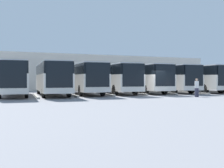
% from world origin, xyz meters
% --- Properties ---
extents(ground_plane, '(600.00, 600.00, 0.00)m').
position_xyz_m(ground_plane, '(0.00, 0.00, 0.00)').
color(ground_plane, gray).
extents(bus_0, '(3.56, 11.64, 3.27)m').
position_xyz_m(bus_0, '(-12.68, -5.70, 1.82)').
color(bus_0, silver).
rests_on(bus_0, ground_plane).
extents(curb_divider_0, '(0.83, 6.33, 0.15)m').
position_xyz_m(curb_divider_0, '(-10.87, -4.01, 0.07)').
color(curb_divider_0, '#9E9E99').
rests_on(curb_divider_0, ground_plane).
extents(bus_1, '(3.56, 11.64, 3.27)m').
position_xyz_m(bus_1, '(-9.05, -5.31, 1.82)').
color(bus_1, silver).
rests_on(bus_1, ground_plane).
extents(curb_divider_1, '(0.83, 6.33, 0.15)m').
position_xyz_m(curb_divider_1, '(-7.24, -3.62, 0.07)').
color(curb_divider_1, '#9E9E99').
rests_on(curb_divider_1, ground_plane).
extents(bus_2, '(3.56, 11.64, 3.27)m').
position_xyz_m(bus_2, '(-5.43, -6.18, 1.82)').
color(bus_2, silver).
rests_on(bus_2, ground_plane).
extents(curb_divider_2, '(0.83, 6.33, 0.15)m').
position_xyz_m(curb_divider_2, '(-3.62, -4.49, 0.07)').
color(curb_divider_2, '#9E9E99').
rests_on(curb_divider_2, ground_plane).
extents(bus_3, '(3.56, 11.64, 3.27)m').
position_xyz_m(bus_3, '(-1.81, -6.17, 1.82)').
color(bus_3, silver).
rests_on(bus_3, ground_plane).
extents(curb_divider_3, '(0.83, 6.33, 0.15)m').
position_xyz_m(curb_divider_3, '(0.00, -4.47, 0.07)').
color(curb_divider_3, '#9E9E99').
rests_on(curb_divider_3, ground_plane).
extents(bus_4, '(3.56, 11.64, 3.27)m').
position_xyz_m(bus_4, '(1.81, -6.15, 1.82)').
color(bus_4, silver).
rests_on(bus_4, ground_plane).
extents(curb_divider_4, '(0.83, 6.33, 0.15)m').
position_xyz_m(curb_divider_4, '(3.62, -4.46, 0.07)').
color(curb_divider_4, '#9E9E99').
rests_on(curb_divider_4, ground_plane).
extents(bus_5, '(3.56, 11.64, 3.27)m').
position_xyz_m(bus_5, '(5.44, -6.12, 1.82)').
color(bus_5, silver).
rests_on(bus_5, ground_plane).
extents(curb_divider_5, '(0.83, 6.33, 0.15)m').
position_xyz_m(curb_divider_5, '(7.24, -4.43, 0.07)').
color(curb_divider_5, '#9E9E99').
rests_on(curb_divider_5, ground_plane).
extents(bus_6, '(3.56, 11.64, 3.27)m').
position_xyz_m(bus_6, '(9.06, -5.37, 1.82)').
color(bus_6, silver).
rests_on(bus_6, ground_plane).
extents(curb_divider_6, '(0.83, 6.33, 0.15)m').
position_xyz_m(curb_divider_6, '(10.87, -3.68, 0.07)').
color(curb_divider_6, '#9E9E99').
rests_on(curb_divider_6, ground_plane).
extents(bus_7, '(3.56, 11.64, 3.27)m').
position_xyz_m(bus_7, '(12.68, -5.90, 1.82)').
color(bus_7, silver).
rests_on(bus_7, ground_plane).
extents(pedestrian, '(0.42, 0.42, 1.70)m').
position_xyz_m(pedestrian, '(-2.77, 2.40, 0.92)').
color(pedestrian, '#38384C').
rests_on(pedestrian, ground_plane).
extents(station_building, '(40.17, 15.05, 5.39)m').
position_xyz_m(station_building, '(0.00, -23.03, 2.72)').
color(station_building, beige).
rests_on(station_building, ground_plane).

